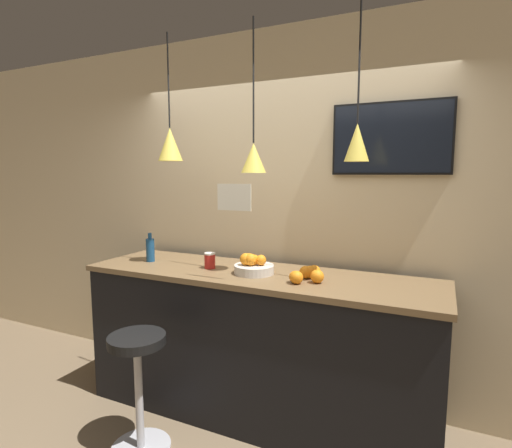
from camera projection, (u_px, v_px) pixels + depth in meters
The scene contains 12 objects.
back_wall at pixel (281, 214), 3.23m from camera, with size 8.00×0.06×2.90m.
service_counter at pixel (256, 344), 2.92m from camera, with size 2.57×0.72×1.08m.
bar_stool at pixel (138, 372), 2.53m from camera, with size 0.38×0.38×0.77m.
fruit_bowl at pixel (253, 266), 2.82m from camera, with size 0.28×0.28×0.15m.
orange_pile at pixel (308, 274), 2.65m from camera, with size 0.22×0.31×0.09m.
juice_bottle at pixel (150, 249), 3.20m from camera, with size 0.07×0.07×0.23m.
spread_jar at pixel (210, 261), 2.97m from camera, with size 0.08×0.08×0.12m.
pendant_lamp_left at pixel (170, 144), 2.99m from camera, with size 0.18×0.18×0.93m.
pendant_lamp_middle at pixel (254, 157), 2.72m from camera, with size 0.17×0.17×1.02m.
pendant_lamp_right at pixel (357, 141), 2.41m from camera, with size 0.15×0.15×0.95m.
mounted_tv at pixel (391, 138), 2.76m from camera, with size 0.80×0.04×0.50m.
hanging_menu_board at pixel (234, 197), 2.54m from camera, with size 0.24×0.01×0.17m.
Camera 1 is at (1.18, -1.76, 1.78)m, focal length 28.00 mm.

